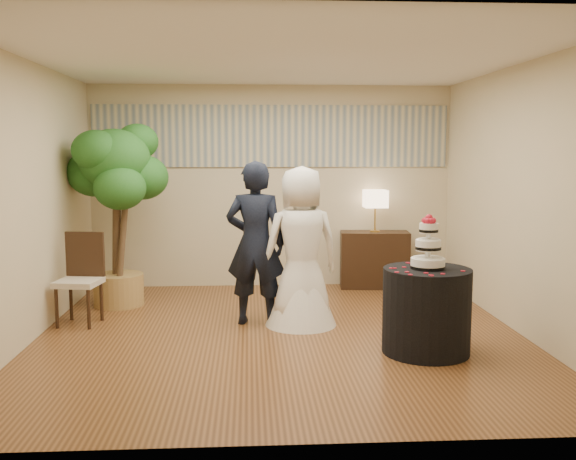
{
  "coord_description": "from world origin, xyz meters",
  "views": [
    {
      "loc": [
        -0.32,
        -6.46,
        1.91
      ],
      "look_at": [
        0.1,
        0.4,
        1.05
      ],
      "focal_mm": 40.0,
      "sensor_mm": 36.0,
      "label": 1
    }
  ],
  "objects": [
    {
      "name": "table_lamp",
      "position": [
        1.42,
        2.27,
        1.07
      ],
      "size": [
        0.31,
        0.31,
        0.58
      ],
      "primitive_type": null,
      "color": "beige",
      "rests_on": "console"
    },
    {
      "name": "wall_back",
      "position": [
        0.0,
        2.5,
        1.4
      ],
      "size": [
        5.0,
        0.06,
        2.8
      ],
      "primitive_type": "cube",
      "color": "beige",
      "rests_on": "ground"
    },
    {
      "name": "wall_right",
      "position": [
        2.5,
        0.0,
        1.4
      ],
      "size": [
        0.06,
        5.0,
        2.8
      ],
      "primitive_type": "cube",
      "color": "beige",
      "rests_on": "ground"
    },
    {
      "name": "console",
      "position": [
        1.42,
        2.27,
        0.39
      ],
      "size": [
        0.98,
        0.51,
        0.78
      ],
      "primitive_type": "cube",
      "rotation": [
        0.0,
        0.0,
        -0.1
      ],
      "color": "black",
      "rests_on": "floor"
    },
    {
      "name": "wall_front",
      "position": [
        0.0,
        -2.5,
        1.4
      ],
      "size": [
        5.0,
        0.06,
        2.8
      ],
      "primitive_type": "cube",
      "color": "beige",
      "rests_on": "ground"
    },
    {
      "name": "wall_left",
      "position": [
        -2.5,
        0.0,
        1.4
      ],
      "size": [
        0.06,
        5.0,
        2.8
      ],
      "primitive_type": "cube",
      "color": "beige",
      "rests_on": "ground"
    },
    {
      "name": "bride",
      "position": [
        0.24,
        0.39,
        0.87
      ],
      "size": [
        1.01,
        0.96,
        1.74
      ],
      "primitive_type": "imported",
      "rotation": [
        0.0,
        0.0,
        3.38
      ],
      "color": "white",
      "rests_on": "floor"
    },
    {
      "name": "ceiling",
      "position": [
        0.0,
        0.0,
        2.8
      ],
      "size": [
        5.0,
        5.0,
        0.0
      ],
      "primitive_type": "cube",
      "color": "white",
      "rests_on": "wall_back"
    },
    {
      "name": "side_chair",
      "position": [
        -2.19,
        0.54,
        0.5
      ],
      "size": [
        0.53,
        0.55,
        1.0
      ],
      "primitive_type": null,
      "rotation": [
        0.0,
        0.0,
        -0.16
      ],
      "color": "black",
      "rests_on": "floor"
    },
    {
      "name": "mural_border",
      "position": [
        0.0,
        2.48,
        2.1
      ],
      "size": [
        4.9,
        0.02,
        0.85
      ],
      "primitive_type": "cube",
      "color": "#9FA192",
      "rests_on": "wall_back"
    },
    {
      "name": "floor",
      "position": [
        0.0,
        0.0,
        0.0
      ],
      "size": [
        5.0,
        5.0,
        0.0
      ],
      "primitive_type": "cube",
      "color": "brown",
      "rests_on": "ground"
    },
    {
      "name": "ficus_tree",
      "position": [
        -1.94,
        1.42,
        1.14
      ],
      "size": [
        1.38,
        1.38,
        2.28
      ],
      "primitive_type": null,
      "rotation": [
        0.0,
        0.0,
        -2.81
      ],
      "color": "#235D1E",
      "rests_on": "floor"
    },
    {
      "name": "groom",
      "position": [
        -0.25,
        0.46,
        0.9
      ],
      "size": [
        0.73,
        0.55,
        1.8
      ],
      "primitive_type": "imported",
      "rotation": [
        0.0,
        0.0,
        2.95
      ],
      "color": "black",
      "rests_on": "floor"
    },
    {
      "name": "wedding_cake",
      "position": [
        1.35,
        -0.65,
        1.06
      ],
      "size": [
        0.32,
        0.32,
        0.51
      ],
      "primitive_type": null,
      "color": "white",
      "rests_on": "cake_table"
    },
    {
      "name": "cake_table",
      "position": [
        1.35,
        -0.65,
        0.4
      ],
      "size": [
        1.03,
        1.03,
        0.81
      ],
      "primitive_type": "cylinder",
      "rotation": [
        0.0,
        0.0,
        0.31
      ],
      "color": "black",
      "rests_on": "floor"
    }
  ]
}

